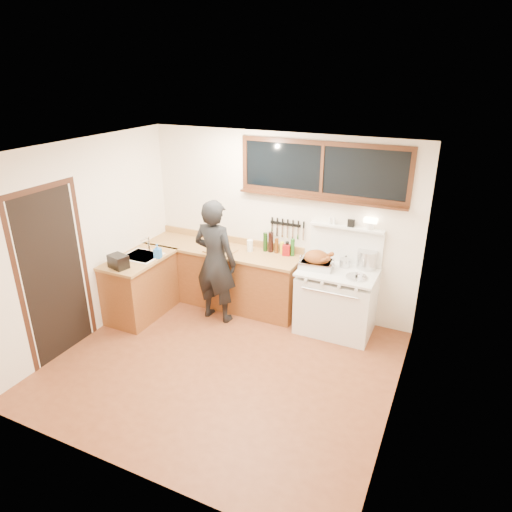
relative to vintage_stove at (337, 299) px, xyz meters
The scene contains 20 objects.
ground_plane 1.79m from the vintage_stove, 125.35° to the right, with size 4.00×3.50×0.02m, color brown.
room_shell 2.10m from the vintage_stove, 125.35° to the right, with size 4.10×3.60×2.65m.
counter_back 1.80m from the vintage_stove, behind, with size 2.44×0.64×1.00m.
counter_left 2.81m from the vintage_stove, 163.78° to the right, with size 0.64×1.09×0.90m.
sink_unit 2.80m from the vintage_stove, 165.18° to the right, with size 0.50×0.45×0.37m.
vintage_stove is the anchor object (origin of this frame).
back_window 1.68m from the vintage_stove, 142.43° to the left, with size 2.32×0.13×0.77m.
left_doorway 3.63m from the vintage_stove, 146.76° to the right, with size 0.02×1.04×2.17m.
knife_strip 1.26m from the vintage_stove, 160.07° to the left, with size 0.52×0.03×0.28m.
man 1.75m from the vintage_stove, 165.87° to the right, with size 0.67×0.47×1.78m.
soap_bottle 2.58m from the vintage_stove, 164.74° to the right, with size 0.11×0.11×0.21m.
toaster 2.99m from the vintage_stove, 156.63° to the right, with size 0.30×0.24×0.18m.
cutting_board 1.81m from the vintage_stove, behind, with size 0.44×0.35×0.14m.
roast_turkey 0.61m from the vintage_stove, behind, with size 0.48×0.37×0.25m.
stockpot 0.68m from the vintage_stove, 37.00° to the left, with size 0.28×0.28×0.25m.
saucepan 0.51m from the vintage_stove, 77.18° to the left, with size 0.16×0.27×0.11m.
pot_lid 0.54m from the vintage_stove, 26.76° to the right, with size 0.31×0.31×0.04m.
coffee_tin 0.99m from the vintage_stove, 166.94° to the left, with size 0.12×0.11×0.16m.
pitcher 1.47m from the vintage_stove, behind, with size 0.12×0.12×0.17m.
bottle_cluster 1.15m from the vintage_stove, 167.43° to the left, with size 0.49×0.07×0.30m.
Camera 1 is at (2.34, -4.04, 3.40)m, focal length 32.00 mm.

